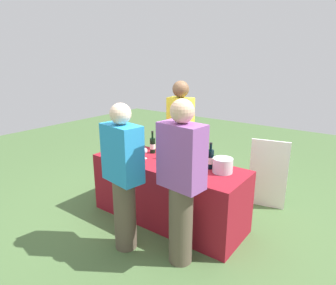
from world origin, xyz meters
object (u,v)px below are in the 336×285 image
wine_bottle_1 (153,145)px  wine_bottle_3 (210,159)px  wine_bottle_2 (172,151)px  server_pouring (180,135)px  wine_glass_2 (170,157)px  guest_0 (123,175)px  wine_glass_3 (175,160)px  wine_glass_0 (132,149)px  menu_board (268,174)px  guest_1 (181,180)px  wine_bottle_0 (131,140)px  ice_bucket (223,165)px  wine_glass_1 (145,151)px

wine_bottle_1 → wine_bottle_3: size_ratio=0.97×
wine_bottle_2 → server_pouring: size_ratio=0.18×
wine_bottle_1 → wine_glass_2: 0.51m
wine_bottle_1 → guest_0: bearing=-68.5°
wine_glass_3 → wine_glass_0: bearing=-178.5°
server_pouring → wine_glass_0: bearing=64.9°
menu_board → wine_bottle_2: bearing=-146.0°
wine_bottle_3 → guest_0: (-0.53, -0.86, -0.04)m
wine_glass_3 → menu_board: bearing=57.5°
wine_bottle_3 → guest_1: bearing=-83.9°
menu_board → wine_glass_2: bearing=-137.6°
wine_glass_3 → guest_1: size_ratio=0.08×
wine_glass_0 → wine_bottle_2: bearing=25.3°
wine_bottle_0 → menu_board: size_ratio=0.33×
wine_bottle_1 → menu_board: 1.60m
wine_glass_2 → menu_board: menu_board is taller
wine_bottle_1 → wine_bottle_2: wine_bottle_2 is taller
wine_glass_3 → wine_bottle_1: bearing=155.0°
ice_bucket → guest_1: guest_1 is taller
wine_bottle_2 → wine_glass_3: 0.28m
wine_bottle_0 → wine_bottle_1: 0.37m
wine_glass_3 → ice_bucket: (0.52, 0.18, -0.01)m
wine_glass_1 → wine_bottle_3: bearing=13.1°
wine_bottle_2 → ice_bucket: bearing=-2.0°
wine_bottle_0 → guest_0: 1.16m
wine_bottle_3 → menu_board: wine_bottle_3 is taller
wine_bottle_1 → server_pouring: (0.14, 0.44, 0.07)m
wine_bottle_2 → menu_board: 1.38m
wine_bottle_1 → wine_bottle_3: 0.89m
wine_bottle_1 → menu_board: wine_bottle_1 is taller
wine_bottle_3 → guest_1: 0.70m
wine_bottle_0 → guest_1: bearing=-28.9°
wine_bottle_1 → wine_glass_3: 0.59m
server_pouring → guest_1: size_ratio=1.03×
wine_glass_1 → wine_glass_2: (0.38, 0.00, -0.00)m
wine_glass_2 → server_pouring: 0.75m
wine_bottle_0 → wine_glass_0: wine_bottle_0 is taller
wine_bottle_1 → server_pouring: size_ratio=0.18×
wine_glass_1 → server_pouring: size_ratio=0.08×
wine_glass_0 → menu_board: (1.38, 1.17, -0.39)m
guest_1 → menu_board: 1.72m
wine_glass_2 → wine_glass_3: (0.08, -0.01, -0.01)m
wine_bottle_1 → wine_bottle_3: wine_bottle_3 is taller
guest_0 → menu_board: (0.91, 1.81, -0.37)m
wine_bottle_3 → guest_0: bearing=-121.7°
ice_bucket → guest_1: bearing=-97.9°
wine_glass_3 → guest_0: (-0.18, -0.66, -0.01)m
ice_bucket → guest_0: bearing=-129.8°
wine_glass_1 → wine_glass_2: 0.38m
wine_glass_0 → wine_glass_1: same height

